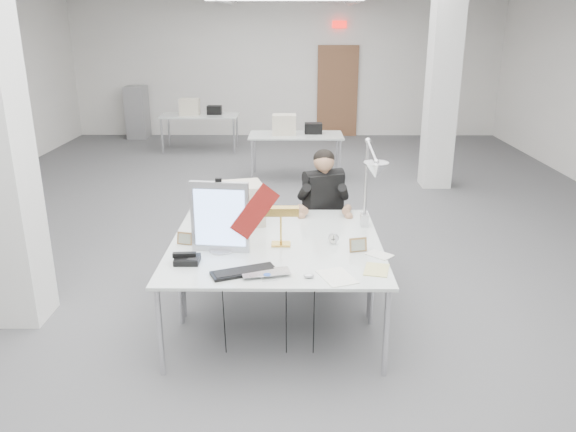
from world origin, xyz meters
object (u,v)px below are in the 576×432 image
Objects in this scene: laptop at (267,276)px; desk_main at (274,265)px; office_chair at (322,228)px; bankers_lamp at (281,226)px; beige_monitor at (241,204)px; architect_lamp at (370,190)px; desk_phone at (187,260)px; monitor at (220,217)px; seated_person at (323,192)px.

desk_main is at bearing 68.53° from laptop.
bankers_lamp is at bearing -131.95° from office_chair.
architect_lamp reaches higher than beige_monitor.
bankers_lamp reaches higher than desk_phone.
office_chair is 1.68m from monitor.
architect_lamp is at bearing -90.71° from seated_person.
bankers_lamp is at bearing 21.27° from monitor.
beige_monitor is (-0.39, 0.57, 0.02)m from bankers_lamp.
beige_monitor reaches higher than office_chair.
office_chair is 1.15× the size of architect_lamp.
bankers_lamp reaches higher than desk_main.
beige_monitor reaches higher than desk_phone.
monitor is 0.44m from desk_phone.
desk_phone is 1.02m from beige_monitor.
monitor is 0.72m from laptop.
office_chair is 1.63× the size of monitor.
beige_monitor is at bearing 109.59° from desk_main.
desk_main is 1.03m from beige_monitor.
seated_person is 0.98m from architect_lamp.
architect_lamp is (0.35, -0.88, 0.28)m from seated_person.
office_chair is at bearing 110.93° from architect_lamp.
office_chair is at bearing 61.87° from laptop.
desk_phone is at bearing -148.92° from office_chair.
seated_person is at bearing 61.46° from laptop.
architect_lamp is at bearing 16.80° from bankers_lamp.
monitor is at bearing -165.98° from bankers_lamp.
bankers_lamp is at bearing -70.90° from beige_monitor.
seated_person is 4.35× the size of desk_phone.
laptop is at bearing -24.54° from desk_phone.
monitor reaches higher than beige_monitor.
seated_person is at bearing 60.47° from monitor.
beige_monitor is (-0.80, -0.60, 0.46)m from office_chair.
bankers_lamp reaches higher than office_chair.
beige_monitor is 0.48× the size of architect_lamp.
laptop is at bearing -133.05° from architect_lamp.
seated_person reaches higher than laptop.
laptop is 0.68m from bankers_lamp.
seated_person is 2.10× the size of beige_monitor.
monitor is 1.48× the size of beige_monitor.
desk_main is 5.23× the size of bankers_lamp.
office_chair is at bearing 73.48° from desk_main.
beige_monitor is (-0.80, -0.55, 0.04)m from seated_person.
desk_main is at bearing -23.07° from monitor.
monitor is 1.32m from architect_lamp.
beige_monitor is (-0.30, 1.23, 0.17)m from laptop.
desk_phone is 0.23× the size of architect_lamp.
laptop is at bearing -128.21° from seated_person.
bankers_lamp is 0.86× the size of beige_monitor.
desk_main is 1.64m from office_chair.
bankers_lamp is 0.41× the size of architect_lamp.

